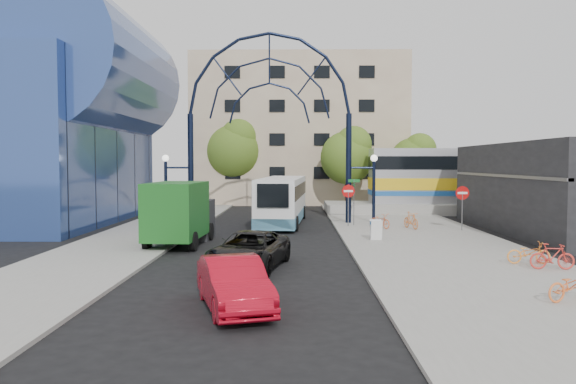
{
  "coord_description": "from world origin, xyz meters",
  "views": [
    {
      "loc": [
        1.63,
        -21.48,
        3.92
      ],
      "look_at": [
        1.27,
        6.0,
        2.48
      ],
      "focal_mm": 35.0,
      "sensor_mm": 36.0,
      "label": 1
    }
  ],
  "objects_px": {
    "stop_sign": "(348,195)",
    "red_sedan": "(234,284)",
    "tree_north_a": "(349,154)",
    "tree_north_c": "(415,159)",
    "black_suv": "(249,250)",
    "bike_far_c": "(572,285)",
    "sandwich_board": "(376,227)",
    "bike_far_a": "(529,253)",
    "street_name_sign": "(354,192)",
    "city_bus": "(282,200)",
    "bike_near_b": "(411,220)",
    "green_truck": "(181,213)",
    "train_car": "(533,176)",
    "gateway_arch": "(269,89)",
    "bike_far_b": "(552,257)",
    "tree_north_b": "(235,148)",
    "bike_near_a": "(380,221)",
    "do_not_enter_sign": "(462,197)"
  },
  "relations": [
    {
      "from": "green_truck",
      "to": "bike_far_a",
      "type": "distance_m",
      "value": 15.27
    },
    {
      "from": "tree_north_c",
      "to": "bike_far_b",
      "type": "bearing_deg",
      "value": -92.64
    },
    {
      "from": "tree_north_a",
      "to": "city_bus",
      "type": "height_order",
      "value": "tree_north_a"
    },
    {
      "from": "stop_sign",
      "to": "red_sedan",
      "type": "relative_size",
      "value": 0.59
    },
    {
      "from": "sandwich_board",
      "to": "tree_north_a",
      "type": "height_order",
      "value": "tree_north_a"
    },
    {
      "from": "city_bus",
      "to": "bike_near_a",
      "type": "relative_size",
      "value": 6.65
    },
    {
      "from": "street_name_sign",
      "to": "bike_far_a",
      "type": "distance_m",
      "value": 14.17
    },
    {
      "from": "street_name_sign",
      "to": "tree_north_a",
      "type": "height_order",
      "value": "tree_north_a"
    },
    {
      "from": "stop_sign",
      "to": "bike_near_b",
      "type": "bearing_deg",
      "value": -19.96
    },
    {
      "from": "sandwich_board",
      "to": "red_sedan",
      "type": "height_order",
      "value": "red_sedan"
    },
    {
      "from": "street_name_sign",
      "to": "tree_north_b",
      "type": "xyz_separation_m",
      "value": [
        -9.08,
        17.33,
        3.14
      ]
    },
    {
      "from": "bike_near_b",
      "to": "bike_far_a",
      "type": "xyz_separation_m",
      "value": [
        2.1,
        -11.22,
        -0.06
      ]
    },
    {
      "from": "gateway_arch",
      "to": "tree_north_c",
      "type": "xyz_separation_m",
      "value": [
        12.12,
        13.93,
        -4.28
      ]
    },
    {
      "from": "street_name_sign",
      "to": "city_bus",
      "type": "xyz_separation_m",
      "value": [
        -4.4,
        1.78,
        -0.58
      ]
    },
    {
      "from": "bike_near_a",
      "to": "bike_near_b",
      "type": "distance_m",
      "value": 1.75
    },
    {
      "from": "train_car",
      "to": "bike_near_a",
      "type": "xyz_separation_m",
      "value": [
        -13.42,
        -10.94,
        -2.35
      ]
    },
    {
      "from": "stop_sign",
      "to": "bike_far_a",
      "type": "bearing_deg",
      "value": -65.88
    },
    {
      "from": "city_bus",
      "to": "green_truck",
      "type": "bearing_deg",
      "value": -112.12
    },
    {
      "from": "do_not_enter_sign",
      "to": "sandwich_board",
      "type": "relative_size",
      "value": 2.51
    },
    {
      "from": "gateway_arch",
      "to": "street_name_sign",
      "type": "bearing_deg",
      "value": -15.07
    },
    {
      "from": "black_suv",
      "to": "bike_far_c",
      "type": "distance_m",
      "value": 10.66
    },
    {
      "from": "sandwich_board",
      "to": "bike_far_a",
      "type": "height_order",
      "value": "sandwich_board"
    },
    {
      "from": "red_sedan",
      "to": "black_suv",
      "type": "bearing_deg",
      "value": 73.66
    },
    {
      "from": "tree_north_b",
      "to": "green_truck",
      "type": "bearing_deg",
      "value": -89.86
    },
    {
      "from": "sandwich_board",
      "to": "bike_near_b",
      "type": "bearing_deg",
      "value": 60.48
    },
    {
      "from": "street_name_sign",
      "to": "city_bus",
      "type": "bearing_deg",
      "value": 158.0
    },
    {
      "from": "do_not_enter_sign",
      "to": "black_suv",
      "type": "relative_size",
      "value": 0.5
    },
    {
      "from": "tree_north_b",
      "to": "tree_north_a",
      "type": "bearing_deg",
      "value": -21.8
    },
    {
      "from": "green_truck",
      "to": "bike_far_b",
      "type": "distance_m",
      "value": 16.04
    },
    {
      "from": "tree_north_c",
      "to": "green_truck",
      "type": "bearing_deg",
      "value": -124.84
    },
    {
      "from": "bike_near_b",
      "to": "bike_far_b",
      "type": "bearing_deg",
      "value": -96.84
    },
    {
      "from": "city_bus",
      "to": "bike_far_a",
      "type": "bearing_deg",
      "value": -53.0
    },
    {
      "from": "sandwich_board",
      "to": "bike_far_b",
      "type": "xyz_separation_m",
      "value": [
        5.16,
        -7.58,
        -0.15
      ]
    },
    {
      "from": "street_name_sign",
      "to": "sandwich_board",
      "type": "distance_m",
      "value": 6.78
    },
    {
      "from": "tree_north_a",
      "to": "red_sedan",
      "type": "distance_m",
      "value": 33.43
    },
    {
      "from": "city_bus",
      "to": "bike_near_b",
      "type": "relative_size",
      "value": 6.8
    },
    {
      "from": "train_car",
      "to": "bike_far_c",
      "type": "height_order",
      "value": "train_car"
    },
    {
      "from": "bike_far_a",
      "to": "city_bus",
      "type": "bearing_deg",
      "value": 36.22
    },
    {
      "from": "street_name_sign",
      "to": "bike_far_a",
      "type": "xyz_separation_m",
      "value": [
        5.19,
        -13.09,
        -1.59
      ]
    },
    {
      "from": "black_suv",
      "to": "bike_far_b",
      "type": "bearing_deg",
      "value": 7.66
    },
    {
      "from": "bike_near_a",
      "to": "bike_near_b",
      "type": "xyz_separation_m",
      "value": [
        1.72,
        -0.33,
        0.05
      ]
    },
    {
      "from": "red_sedan",
      "to": "tree_north_a",
      "type": "bearing_deg",
      "value": 62.41
    },
    {
      "from": "gateway_arch",
      "to": "tree_north_b",
      "type": "bearing_deg",
      "value": 103.68
    },
    {
      "from": "stop_sign",
      "to": "city_bus",
      "type": "height_order",
      "value": "city_bus"
    },
    {
      "from": "tree_north_c",
      "to": "bike_far_a",
      "type": "bearing_deg",
      "value": -93.49
    },
    {
      "from": "train_car",
      "to": "green_truck",
      "type": "relative_size",
      "value": 4.14
    },
    {
      "from": "black_suv",
      "to": "bike_near_a",
      "type": "height_order",
      "value": "black_suv"
    },
    {
      "from": "tree_north_a",
      "to": "tree_north_c",
      "type": "distance_m",
      "value": 6.33
    },
    {
      "from": "stop_sign",
      "to": "bike_far_a",
      "type": "xyz_separation_m",
      "value": [
        5.59,
        -12.49,
        -1.46
      ]
    },
    {
      "from": "tree_north_a",
      "to": "bike_far_a",
      "type": "height_order",
      "value": "tree_north_a"
    }
  ]
}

